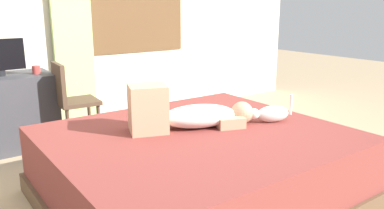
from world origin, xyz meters
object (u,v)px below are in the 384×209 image
at_px(chair_by_desk, 70,98).
at_px(cup, 36,70).
at_px(cat, 270,114).
at_px(bed, 197,167).
at_px(person_lying, 186,113).
at_px(desk, 6,113).

bearing_deg(chair_by_desk, cup, 134.54).
xyz_separation_m(cat, chair_by_desk, (-0.97, 1.74, -0.08)).
xyz_separation_m(bed, cup, (-0.60, 1.86, 0.52)).
xyz_separation_m(person_lying, desk, (-0.89, 1.82, -0.26)).
bearing_deg(cup, desk, 162.88).
height_order(person_lying, cup, person_lying).
relative_size(person_lying, cup, 11.38).
height_order(person_lying, chair_by_desk, chair_by_desk).
bearing_deg(cup, chair_by_desk, -45.46).
relative_size(bed, cat, 6.09).
xyz_separation_m(bed, desk, (-0.89, 1.95, 0.11)).
height_order(bed, chair_by_desk, chair_by_desk).
height_order(person_lying, cat, person_lying).
bearing_deg(desk, chair_by_desk, -31.84).
relative_size(bed, cup, 25.36).
bearing_deg(bed, chair_by_desk, 102.52).
bearing_deg(person_lying, bed, -89.45).
xyz_separation_m(cat, cup, (-1.21, 1.98, 0.20)).
bearing_deg(person_lying, desk, 116.13).
bearing_deg(cat, person_lying, 157.67).
xyz_separation_m(bed, chair_by_desk, (-0.36, 1.62, 0.25)).
distance_m(person_lying, cup, 1.84).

